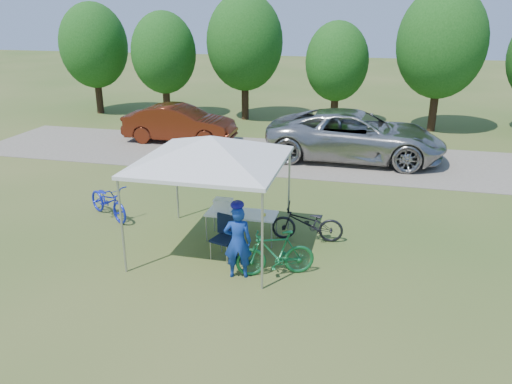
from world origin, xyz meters
TOP-DOWN VIEW (x-y plane):
  - ground at (0.00, 0.00)m, footprint 100.00×100.00m
  - gravel_strip at (0.00, 8.00)m, footprint 24.00×5.00m
  - canopy at (0.00, 0.00)m, footprint 4.53×4.53m
  - treeline at (-0.29, 14.05)m, footprint 24.89×4.28m
  - folding_table at (0.50, 0.63)m, footprint 1.70×0.71m
  - folding_chair at (0.37, -0.29)m, footprint 0.61×0.64m
  - cooler at (0.04, 0.63)m, footprint 0.44×0.30m
  - ice_cream_cup at (1.08, 0.58)m, footprint 0.08×0.08m
  - cyclist at (0.90, -1.12)m, footprint 0.65×0.50m
  - bike_blue at (-3.35, 1.13)m, footprint 1.85×1.48m
  - bike_green at (1.64, -0.86)m, footprint 1.73×1.02m
  - bike_dark at (2.06, 0.95)m, footprint 1.77×0.74m
  - minivan at (2.79, 8.28)m, footprint 6.51×3.09m
  - sedan at (-4.50, 9.22)m, footprint 4.68×1.73m

SIDE VIEW (x-z plane):
  - ground at x=0.00m, z-range 0.00..0.00m
  - gravel_strip at x=0.00m, z-range 0.00..0.02m
  - bike_dark at x=2.06m, z-range 0.00..0.91m
  - bike_blue at x=-3.35m, z-range 0.00..0.94m
  - bike_green at x=1.64m, z-range 0.00..1.01m
  - folding_chair at x=0.37m, z-range 0.09..1.06m
  - folding_table at x=0.50m, z-range 0.31..1.01m
  - ice_cream_cup at x=1.08m, z-range 0.70..0.76m
  - sedan at x=-4.50m, z-range 0.02..1.55m
  - cyclist at x=0.90m, z-range 0.00..1.59m
  - cooler at x=0.04m, z-range 0.70..1.02m
  - minivan at x=2.79m, z-range 0.02..1.82m
  - canopy at x=0.00m, z-range 1.15..4.15m
  - treeline at x=-0.29m, z-range 0.38..6.68m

